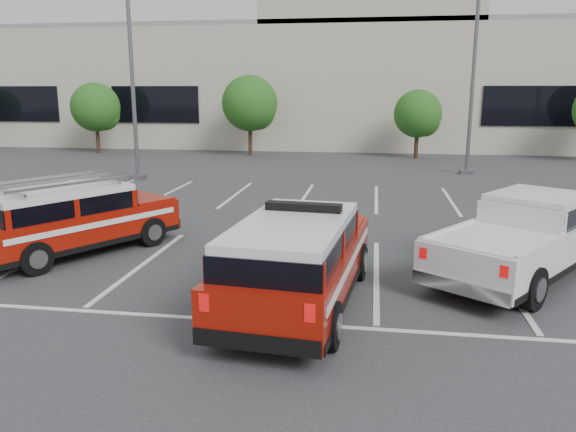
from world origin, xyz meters
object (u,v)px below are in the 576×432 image
tree_left (97,109)px  tree_mid_left (251,105)px  light_pole_left (131,61)px  light_pole_mid (474,63)px  tree_mid_right (419,115)px  fire_chief_suv (298,267)px  white_pickup (526,244)px  ladder_suv (74,224)px  convention_building (345,79)px

tree_left → tree_mid_left: (10.00, 0.00, 0.27)m
light_pole_left → light_pole_mid: size_ratio=1.00×
light_pole_mid → tree_mid_right: bearing=107.5°
tree_mid_left → fire_chief_suv: 24.91m
light_pole_left → white_pickup: (13.92, -11.43, -4.48)m
tree_left → ladder_suv: bearing=-64.6°
convention_building → tree_left: bearing=-146.9°
tree_left → fire_chief_suv: (16.14, -24.04, -1.99)m
ladder_suv → tree_left: bearing=146.8°
light_pole_mid → convention_building: bearing=113.3°
tree_left → ladder_suv: 23.81m
convention_building → ladder_suv: (-4.90, -31.24, -3.96)m
fire_chief_suv → light_pole_mid: bearing=77.8°
convention_building → ladder_suv: size_ratio=11.74×
convention_building → light_pole_mid: convention_building is taller
tree_mid_left → tree_left: bearing=-180.0°
tree_mid_left → light_pole_left: (-3.09, -10.05, 2.14)m
light_pole_left → light_pole_mid: (15.00, 4.00, 0.00)m
light_pole_left → tree_mid_left: bearing=72.9°
tree_mid_left → light_pole_left: 10.73m
fire_chief_suv → tree_mid_left: bearing=109.9°
tree_mid_right → ladder_suv: (-9.81, -21.42, -1.74)m
light_pole_mid → white_pickup: light_pole_mid is taller
tree_left → fire_chief_suv: tree_left is taller
tree_left → tree_mid_right: size_ratio=1.11×
tree_mid_right → fire_chief_suv: 24.41m
tree_mid_right → light_pole_left: bearing=-142.5°
tree_mid_left → light_pole_left: light_pole_left is taller
tree_left → light_pole_mid: bearing=-15.4°
fire_chief_suv → white_pickup: bearing=34.3°
tree_mid_right → ladder_suv: size_ratio=0.78×
tree_mid_left → ladder_suv: size_ratio=0.95×
light_pole_mid → tree_left: bearing=164.6°
tree_mid_left → tree_mid_right: 10.01m
light_pole_left → light_pole_mid: same height
tree_mid_right → fire_chief_suv: (-3.86, -24.04, -1.73)m
light_pole_left → light_pole_mid: 15.52m
convention_building → fire_chief_suv: (1.05, -33.85, -3.94)m
convention_building → light_pole_mid: 17.27m
convention_building → fire_chief_suv: 34.10m
convention_building → light_pole_mid: size_ratio=5.86×
light_pole_left → fire_chief_suv: light_pole_left is taller
light_pole_mid → fire_chief_suv: 19.40m
convention_building → ladder_suv: bearing=-98.9°
light_pole_mid → white_pickup: 16.10m
convention_building → white_pickup: 32.07m
ladder_suv → white_pickup: bearing=31.1°
fire_chief_suv → ladder_suv: (-5.94, 2.61, -0.02)m
tree_mid_right → light_pole_left: size_ratio=0.39×
tree_left → fire_chief_suv: 29.02m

